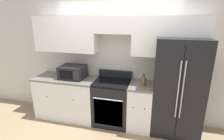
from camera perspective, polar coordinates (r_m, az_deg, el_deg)
ground_plane at (r=3.72m, az=-1.26°, el=-19.04°), size 12.00×12.00×0.00m
wall_back at (r=3.64m, az=1.10°, el=6.20°), size 8.00×0.39×2.60m
lower_cabinets_left at (r=4.09m, az=-14.33°, el=-8.52°), size 1.36×0.64×0.93m
lower_cabinets_right at (r=3.65m, az=9.22°, el=-11.46°), size 0.48×0.64×0.93m
oven_range at (r=3.73m, az=0.00°, el=-10.46°), size 0.73×0.65×1.09m
refrigerator at (r=3.51m, az=20.63°, el=-5.24°), size 0.88×0.74×1.85m
microwave at (r=3.82m, az=-12.71°, el=-0.60°), size 0.52×0.42×0.27m
bottle at (r=3.37m, az=10.23°, el=-3.61°), size 0.09×0.09×0.23m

